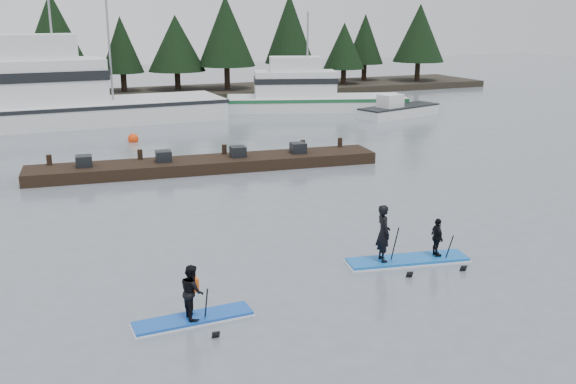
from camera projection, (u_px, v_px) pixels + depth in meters
name	position (u px, v px, depth m)	size (l,w,h in m)	color
ground	(375.00, 286.00, 17.39)	(160.00, 160.00, 0.00)	slate
far_shore	(122.00, 96.00, 54.51)	(70.00, 8.00, 0.60)	#2D281E
treeline	(122.00, 100.00, 54.59)	(60.00, 4.00, 8.00)	black
fishing_boat_large	(65.00, 111.00, 42.44)	(19.76, 5.78, 10.87)	white
fishing_boat_medium	(311.00, 103.00, 48.74)	(13.87, 7.81, 8.10)	white
skiff	(399.00, 111.00, 45.64)	(6.51, 1.95, 0.76)	white
floating_dock	(207.00, 164.00, 30.13)	(16.27, 2.17, 0.54)	black
buoy_b	(133.00, 142.00, 36.83)	(0.61, 0.61, 0.61)	#EF3B0B
paddleboard_solo	(192.00, 300.00, 15.26)	(2.87, 1.04, 1.88)	blue
paddleboard_duo	(404.00, 244.00, 18.85)	(3.71, 1.60, 2.31)	blue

